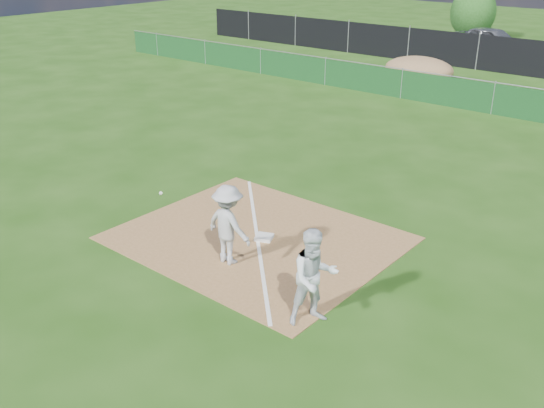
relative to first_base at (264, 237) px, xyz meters
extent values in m
plane|color=#1D430E|center=(-0.16, 8.94, -0.06)|extent=(90.00, 90.00, 0.00)
cube|color=olive|center=(-0.16, -0.06, -0.05)|extent=(6.00, 5.00, 0.02)
cube|color=white|center=(-0.16, -0.06, -0.03)|extent=(5.01, 5.01, 0.01)
cube|color=#0F3A17|center=(-0.16, 13.94, 0.54)|extent=(44.00, 0.05, 1.20)
ellipsoid|color=olive|center=(-5.16, 17.44, 0.53)|extent=(3.38, 2.60, 1.17)
cube|color=silver|center=(0.00, 0.00, 0.00)|extent=(0.50, 0.50, 0.08)
imported|color=silver|center=(0.12, -1.29, 0.84)|extent=(1.15, 0.69, 1.75)
sphere|color=white|center=(-1.56, -1.65, 1.22)|extent=(0.08, 0.08, 0.08)
imported|color=silver|center=(2.78, -1.89, 0.86)|extent=(1.07, 1.13, 1.84)
imported|color=#A4A6AB|center=(-5.30, 26.78, 0.74)|extent=(4.82, 2.39, 1.58)
cylinder|color=#382316|center=(-8.50, 31.31, 0.43)|extent=(0.24, 0.24, 0.98)
ellipsoid|color=#1D4F16|center=(-8.50, 31.31, 1.74)|extent=(2.95, 2.95, 3.39)
camera|label=1|loc=(8.12, -9.43, 6.35)|focal=40.00mm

